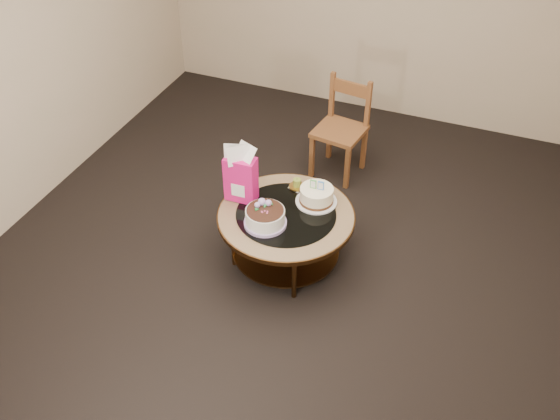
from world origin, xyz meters
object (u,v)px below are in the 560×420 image
at_px(dining_chair, 342,128).
at_px(gift_bag, 241,173).
at_px(decorated_cake, 265,218).
at_px(cream_cake, 317,196).
at_px(coffee_table, 286,222).

bearing_deg(dining_chair, gift_bag, -99.35).
distance_m(decorated_cake, dining_chair, 1.46).
distance_m(decorated_cake, gift_bag, 0.39).
relative_size(decorated_cake, gift_bag, 0.67).
bearing_deg(cream_cake, gift_bag, -166.50).
bearing_deg(gift_bag, cream_cake, 14.64).
bearing_deg(gift_bag, decorated_cake, -38.96).
distance_m(coffee_table, decorated_cake, 0.24).
height_order(decorated_cake, cream_cake, cream_cake).
bearing_deg(cream_cake, coffee_table, -130.89).
relative_size(decorated_cake, cream_cake, 0.99).
height_order(cream_cake, dining_chair, dining_chair).
relative_size(coffee_table, decorated_cake, 3.30).
height_order(coffee_table, decorated_cake, decorated_cake).
height_order(coffee_table, gift_bag, gift_bag).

